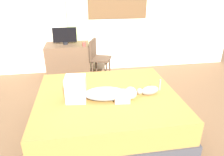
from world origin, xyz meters
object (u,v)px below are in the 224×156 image
at_px(bed, 107,108).
at_px(cat, 149,90).
at_px(cup, 84,44).
at_px(chair_by_desk, 98,56).
at_px(desk, 69,61).
at_px(person_lying, 98,92).
at_px(tv_monitor, 65,36).

height_order(bed, cat, cat).
relative_size(cat, cup, 4.22).
bearing_deg(bed, cup, 98.96).
height_order(bed, chair_by_desk, chair_by_desk).
bearing_deg(desk, bed, -71.42).
bearing_deg(cup, person_lying, -86.55).
relative_size(desk, cup, 10.66).
xyz_separation_m(person_lying, cat, (0.71, 0.02, -0.05)).
distance_m(desk, chair_by_desk, 0.66).
bearing_deg(person_lying, cup, 93.45).
relative_size(person_lying, cup, 11.17).
xyz_separation_m(bed, chair_by_desk, (0.02, 1.59, 0.28)).
distance_m(cup, chair_by_desk, 0.38).
height_order(bed, cup, cup).
xyz_separation_m(bed, person_lying, (-0.15, -0.14, 0.35)).
relative_size(bed, chair_by_desk, 2.33).
bearing_deg(tv_monitor, cup, -27.75).
height_order(desk, chair_by_desk, chair_by_desk).
distance_m(bed, cat, 0.65).
xyz_separation_m(cat, tv_monitor, (-1.19, 1.89, 0.38)).
relative_size(bed, tv_monitor, 4.18).
bearing_deg(chair_by_desk, tv_monitor, 163.36).
distance_m(person_lying, cup, 1.73).
xyz_separation_m(bed, tv_monitor, (-0.63, 1.78, 0.69)).
bearing_deg(cat, cup, 115.66).
relative_size(cat, desk, 0.40).
distance_m(bed, person_lying, 0.40).
distance_m(cat, cup, 1.90).
height_order(cat, tv_monitor, tv_monitor).
bearing_deg(bed, cat, -11.32).
height_order(person_lying, cat, person_lying).
relative_size(bed, cup, 23.77).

